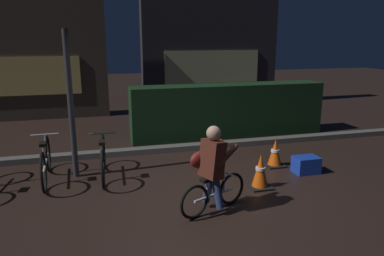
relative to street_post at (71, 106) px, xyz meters
name	(u,v)px	position (x,y,z in m)	size (l,w,h in m)	color
ground_plane	(190,192)	(1.76, -1.20, -1.27)	(40.00, 40.00, 0.00)	black
sidewalk_curb	(164,149)	(1.76, 1.00, -1.21)	(12.00, 0.24, 0.12)	#56544F
hedge_row	(228,110)	(3.56, 1.90, -0.62)	(4.80, 0.70, 1.29)	black
storefront_left	(13,57)	(-1.82, 5.30, 0.58)	(5.28, 0.54, 3.72)	#42382D
storefront_right	(211,35)	(4.40, 6.00, 1.20)	(4.81, 0.54, 4.97)	#262328
street_post	(71,106)	(0.00, 0.00, 0.00)	(0.10, 0.10, 2.53)	#2D2D33
parked_bike_left_mid	(46,162)	(-0.47, -0.09, -0.92)	(0.46, 1.67, 0.77)	black
parked_bike_center_left	(103,159)	(0.48, -0.19, -0.93)	(0.46, 1.62, 0.74)	black
traffic_cone_near	(260,172)	(2.93, -1.30, -0.99)	(0.36, 0.36, 0.57)	black
traffic_cone_far	(275,153)	(3.65, -0.42, -1.01)	(0.36, 0.36, 0.53)	black
blue_crate	(306,165)	(4.03, -0.90, -1.12)	(0.44, 0.32, 0.30)	#193DB7
cyclist	(211,169)	(1.90, -1.88, -0.64)	(1.10, 0.55, 1.25)	black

